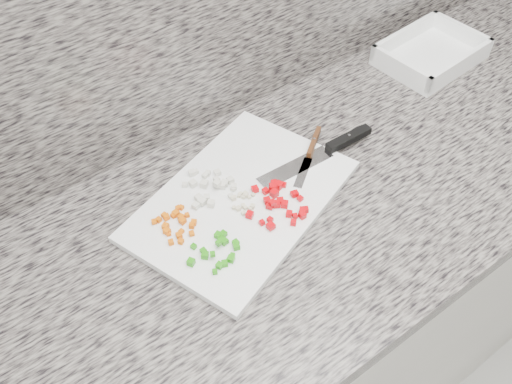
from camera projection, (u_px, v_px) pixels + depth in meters
cabinet at (294, 318)px, 1.45m from camera, size 3.92×0.62×0.86m
countertop at (306, 201)px, 1.12m from camera, size 3.96×0.64×0.04m
cutting_board at (241, 200)px, 1.09m from camera, size 0.49×0.41×0.01m
carrot_pile at (175, 224)px, 1.03m from camera, size 0.07×0.08×0.01m
onion_pile at (210, 187)px, 1.09m from camera, size 0.10×0.11×0.02m
green_pepper_pile at (218, 250)px, 0.99m from camera, size 0.10×0.08×0.02m
red_pepper_pile at (278, 201)px, 1.07m from camera, size 0.12×0.12×0.02m
garlic_pile at (243, 201)px, 1.07m from camera, size 0.06×0.05×0.01m
chef_knife at (331, 148)px, 1.16m from camera, size 0.28×0.04×0.02m
paring_knife at (311, 150)px, 1.16m from camera, size 0.15×0.11×0.02m
tray at (431, 55)px, 1.39m from camera, size 0.26×0.20×0.05m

